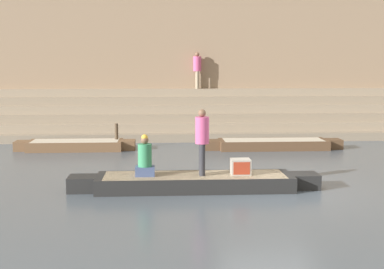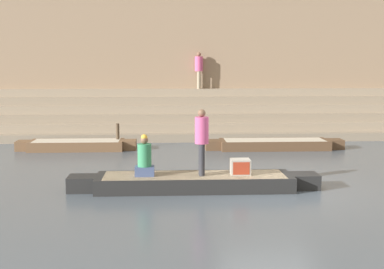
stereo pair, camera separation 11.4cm
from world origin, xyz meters
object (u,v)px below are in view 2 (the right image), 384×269
person_on_steps (199,68)px  rowboat_main (194,182)px  person_standing (202,137)px  tv_set (240,167)px  person_rowing (145,159)px  mooring_post (118,136)px  moored_boat_shore (274,144)px  moored_boat_distant (77,145)px

person_on_steps → rowboat_main: bearing=-98.2°
person_standing → tv_set: size_ratio=3.38×
person_rowing → person_standing: bearing=7.2°
person_standing → tv_set: 1.28m
mooring_post → person_on_steps: (3.42, 4.43, 2.56)m
moored_boat_shore → tv_set: bearing=-113.2°
rowboat_main → person_standing: 1.18m
person_rowing → mooring_post: size_ratio=1.11×
person_standing → person_on_steps: person_on_steps is taller
moored_boat_distant → mooring_post: (1.53, 0.26, 0.29)m
tv_set → mooring_post: (-3.77, 6.86, -0.11)m
rowboat_main → tv_set: size_ratio=12.86×
mooring_post → person_on_steps: size_ratio=0.58×
moored_boat_shore → moored_boat_distant: same height
person_standing → person_on_steps: bearing=73.7°
person_rowing → person_on_steps: size_ratio=0.64×
person_standing → person_rowing: person_standing is taller
rowboat_main → moored_boat_distant: (-4.10, 6.60, -0.02)m
person_standing → rowboat_main: bearing=158.7°
person_standing → mooring_post: 7.47m
person_standing → moored_boat_distant: bearing=109.9°
person_rowing → person_on_steps: 11.73m
person_rowing → moored_boat_shore: (4.72, 6.42, -0.62)m
mooring_post → moored_boat_distant: bearing=-170.4°
tv_set → moored_boat_distant: tv_set is taller
tv_set → mooring_post: mooring_post is taller
person_standing → person_rowing: size_ratio=1.59×
moored_boat_shore → person_on_steps: person_on_steps is taller
person_rowing → moored_boat_distant: 7.22m
person_rowing → tv_set: size_ratio=2.13×
moored_boat_distant → mooring_post: bearing=9.7°
tv_set → person_on_steps: bearing=87.7°
rowboat_main → moored_boat_distant: 7.77m
person_standing → person_rowing: 1.58m
mooring_post → rowboat_main: bearing=-69.5°
person_standing → mooring_post: size_ratio=1.77×
moored_boat_distant → person_on_steps: 7.39m
moored_boat_distant → person_standing: bearing=-57.1°
person_rowing → moored_boat_distant: person_rowing is taller
moored_boat_shore → person_rowing: bearing=-130.3°
moored_boat_shore → mooring_post: 6.02m
person_standing → moored_boat_distant: 7.98m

